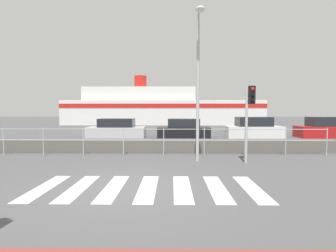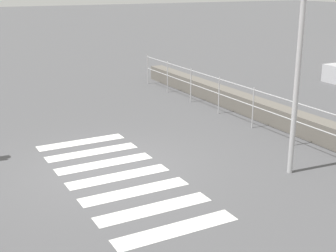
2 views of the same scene
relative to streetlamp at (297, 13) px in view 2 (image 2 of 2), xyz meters
name	(u,v)px [view 2 (image 2 of 2)]	position (x,y,z in m)	size (l,w,h in m)	color
ground_plane	(108,167)	(-2.29, -3.44, -3.62)	(160.00, 160.00, 0.00)	#4C4C4F
crosswalk	(119,176)	(-1.64, -3.44, -3.62)	(5.85, 2.40, 0.01)	silver
seawall	(296,122)	(-2.29, 2.44, -3.33)	(18.18, 0.55, 0.59)	#605B54
harbor_fence	(273,109)	(-2.29, 1.56, -2.81)	(16.40, 0.04, 1.24)	#B2B2B5
streetlamp	(297,13)	(0.00, 0.00, 0.00)	(0.32, 0.96, 5.84)	#B2B2B5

